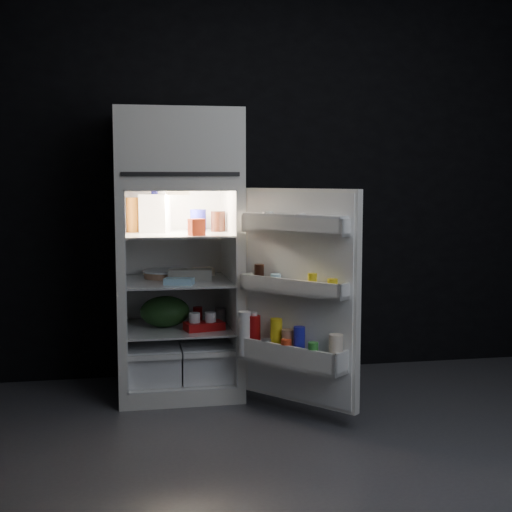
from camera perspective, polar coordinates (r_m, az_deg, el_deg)
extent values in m
cube|color=#4B4B50|center=(3.61, 6.02, -16.09)|extent=(4.00, 3.40, 0.00)
cube|color=black|center=(4.98, 0.56, 6.07)|extent=(4.00, 0.00, 2.70)
cube|color=white|center=(4.69, -6.19, -10.08)|extent=(0.76, 0.70, 0.10)
cube|color=white|center=(4.54, -10.76, -2.31)|extent=(0.05, 0.70, 1.20)
cube|color=white|center=(4.59, -1.86, -2.10)|extent=(0.05, 0.70, 1.20)
cube|color=white|center=(4.87, -6.58, -1.65)|extent=(0.66, 0.05, 1.20)
cube|color=white|center=(4.50, -6.38, 5.75)|extent=(0.76, 0.70, 0.06)
cube|color=white|center=(4.51, -6.42, 8.80)|extent=(0.76, 0.70, 0.42)
cube|color=black|center=(4.15, -6.02, 6.53)|extent=(0.68, 0.01, 0.02)
cube|color=white|center=(4.51, -10.39, -2.35)|extent=(0.01, 0.65, 1.20)
cube|color=white|center=(4.56, -2.17, -2.15)|extent=(0.01, 0.65, 1.20)
cube|color=white|center=(4.48, -6.35, 5.31)|extent=(0.66, 0.65, 0.01)
cube|color=white|center=(4.65, -6.17, -9.53)|extent=(0.66, 0.65, 0.01)
cube|color=white|center=(4.49, -6.31, 1.79)|extent=(0.65, 0.63, 0.01)
cube|color=white|center=(4.52, -6.26, -2.00)|extent=(0.65, 0.63, 0.01)
cube|color=white|center=(4.58, -6.22, -5.72)|extent=(0.65, 0.63, 0.01)
cube|color=white|center=(4.63, -8.26, -8.14)|extent=(0.32, 0.59, 0.22)
cube|color=white|center=(4.66, -4.16, -8.02)|extent=(0.32, 0.59, 0.22)
cube|color=white|center=(4.30, -8.09, -8.06)|extent=(0.32, 0.02, 0.03)
cube|color=white|center=(4.32, -3.68, -7.92)|extent=(0.32, 0.02, 0.03)
cube|color=#FFE5B2|center=(4.43, -6.30, 5.03)|extent=(0.14, 0.14, 0.02)
cube|color=white|center=(4.05, 3.59, -3.25)|extent=(0.53, 0.61, 1.22)
cube|color=white|center=(4.02, 3.36, -3.31)|extent=(0.47, 0.55, 1.18)
cube|color=white|center=(3.95, 3.04, 1.92)|extent=(0.51, 0.57, 0.02)
cube|color=white|center=(3.91, 2.74, 2.44)|extent=(0.46, 0.53, 0.10)
cube|color=white|center=(3.76, 7.13, 2.24)|extent=(0.08, 0.07, 0.10)
cube|color=white|center=(4.14, -0.67, 2.66)|extent=(0.08, 0.07, 0.10)
cube|color=white|center=(3.98, 2.97, -2.90)|extent=(0.52, 0.58, 0.02)
cube|color=white|center=(3.94, 2.63, -2.49)|extent=(0.46, 0.53, 0.09)
cube|color=white|center=(3.80, 7.02, -2.88)|extent=(0.09, 0.08, 0.09)
cube|color=white|center=(4.18, -0.71, -1.99)|extent=(0.09, 0.08, 0.09)
cube|color=white|center=(4.05, 2.77, -8.60)|extent=(0.55, 0.61, 0.02)
cube|color=white|center=(3.99, 2.26, -8.03)|extent=(0.46, 0.53, 0.13)
cube|color=white|center=(3.86, 6.78, -8.57)|extent=(0.12, 0.11, 0.13)
cube|color=white|center=(4.23, -0.88, -7.18)|extent=(0.12, 0.11, 0.13)
cube|color=white|center=(3.94, 3.04, 3.25)|extent=(0.50, 0.56, 0.02)
cylinder|color=white|center=(3.92, 3.52, 2.73)|extent=(0.08, 0.08, 0.10)
cylinder|color=silver|center=(4.05, 0.97, 2.88)|extent=(0.08, 0.08, 0.10)
cylinder|color=yellow|center=(3.83, 6.13, -2.48)|extent=(0.08, 0.08, 0.09)
cylinder|color=yellow|center=(3.90, 4.52, -2.17)|extent=(0.07, 0.07, 0.11)
cylinder|color=#91C5E1|center=(4.04, 1.59, -2.02)|extent=(0.08, 0.08, 0.08)
cylinder|color=black|center=(4.11, 0.26, -1.55)|extent=(0.08, 0.08, 0.13)
cylinder|color=#F3E1C7|center=(3.86, 6.41, -7.70)|extent=(0.11, 0.11, 0.20)
cylinder|color=#1F20A8|center=(3.99, 3.48, -7.14)|extent=(0.09, 0.09, 0.21)
cylinder|color=#AA7A5A|center=(4.04, 2.54, -7.17)|extent=(0.10, 0.10, 0.18)
cylinder|color=yellow|center=(4.08, 1.63, -6.65)|extent=(0.10, 0.10, 0.24)
cylinder|color=#A40E0F|center=(4.17, -0.13, -6.35)|extent=(0.10, 0.10, 0.23)
cylinder|color=#338C33|center=(3.90, 4.59, -7.95)|extent=(0.08, 0.08, 0.15)
cylinder|color=red|center=(4.00, 2.43, -7.64)|extent=(0.08, 0.08, 0.14)
cylinder|color=#B7B7BC|center=(4.08, 0.84, -7.45)|extent=(0.08, 0.08, 0.12)
cylinder|color=white|center=(4.17, -0.91, -6.20)|extent=(0.10, 0.10, 0.26)
cylinder|color=white|center=(4.15, -0.13, -4.66)|extent=(0.05, 0.05, 0.02)
cube|color=white|center=(4.55, -8.09, 3.41)|extent=(0.21, 0.21, 0.24)
cylinder|color=#1F20A8|center=(4.61, -4.65, 2.86)|extent=(0.12, 0.12, 0.14)
cylinder|color=black|center=(4.57, -3.06, 2.79)|extent=(0.11, 0.11, 0.13)
cylinder|color=#BC691E|center=(4.57, -9.87, 3.26)|extent=(0.10, 0.10, 0.22)
cube|color=red|center=(4.27, -4.78, 2.32)|extent=(0.11, 0.09, 0.10)
cube|color=gray|center=(4.50, -5.30, -1.51)|extent=(0.28, 0.14, 0.07)
cylinder|color=#AA7A5A|center=(4.64, -7.21, -1.48)|extent=(0.30, 0.30, 0.04)
cube|color=#91C5E1|center=(4.33, -6.18, -2.03)|extent=(0.19, 0.14, 0.04)
cube|color=#F3E1C7|center=(4.73, -4.24, -1.25)|extent=(0.14, 0.13, 0.05)
ellipsoid|color=#193815|center=(4.57, -7.30, -4.43)|extent=(0.32, 0.27, 0.20)
cube|color=#A40E0F|center=(4.46, -4.17, -5.60)|extent=(0.26, 0.18, 0.05)
cylinder|color=#A40E0F|center=(4.75, -4.69, -4.63)|extent=(0.07, 0.07, 0.09)
cylinder|color=#B7B7BC|center=(4.69, -2.89, -4.75)|extent=(0.09, 0.09, 0.09)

